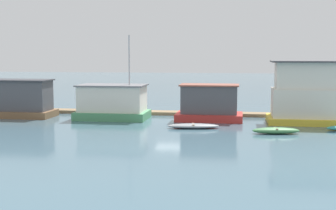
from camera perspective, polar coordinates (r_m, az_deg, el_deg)
ground_plane at (r=41.54m, az=0.21°, el=-1.77°), size 200.00×200.00×0.00m
dock_walkway at (r=44.78m, az=0.84°, el=-0.99°), size 59.60×1.63×0.30m
houseboat_brown at (r=45.09m, az=-17.37°, el=0.67°), size 5.81×3.26×3.46m
houseboat_green at (r=42.09m, az=-6.78°, el=0.30°), size 6.33×3.94×7.44m
houseboat_red at (r=40.98m, az=5.06°, el=0.13°), size 5.77×3.43×3.16m
houseboat_yellow at (r=40.76m, az=16.41°, el=1.19°), size 6.20×4.09×5.22m
dinghy_grey at (r=36.64m, az=3.09°, el=-2.57°), size 4.18×1.81×0.38m
dinghy_green at (r=35.02m, az=13.02°, el=-3.06°), size 3.57×1.52×0.47m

